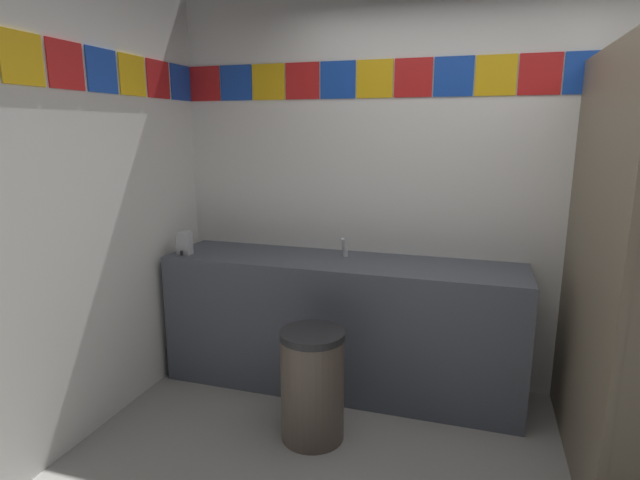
# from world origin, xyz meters

# --- Properties ---
(wall_back) EXTENTS (4.22, 0.09, 2.71)m
(wall_back) POSITION_xyz_m (0.00, 1.49, 1.36)
(wall_back) COLOR white
(wall_back) RESTS_ON ground_plane
(wall_side) EXTENTS (0.09, 2.91, 2.71)m
(wall_side) POSITION_xyz_m (-2.15, -0.00, 1.36)
(wall_side) COLOR white
(wall_side) RESTS_ON ground_plane
(vanity_counter) EXTENTS (2.35, 0.57, 0.89)m
(vanity_counter) POSITION_xyz_m (-0.89, 1.17, 0.45)
(vanity_counter) COLOR #4C515B
(vanity_counter) RESTS_ON ground_plane
(faucet_center) EXTENTS (0.04, 0.10, 0.14)m
(faucet_center) POSITION_xyz_m (-0.89, 1.26, 0.94)
(faucet_center) COLOR silver
(faucet_center) RESTS_ON vanity_counter
(soap_dispenser) EXTENTS (0.09, 0.09, 0.16)m
(soap_dispenser) POSITION_xyz_m (-1.95, 1.01, 0.97)
(soap_dispenser) COLOR #B7BABF
(soap_dispenser) RESTS_ON vanity_counter
(trash_bin) EXTENTS (0.36, 0.36, 0.64)m
(trash_bin) POSITION_xyz_m (-0.88, 0.54, 0.32)
(trash_bin) COLOR brown
(trash_bin) RESTS_ON ground_plane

